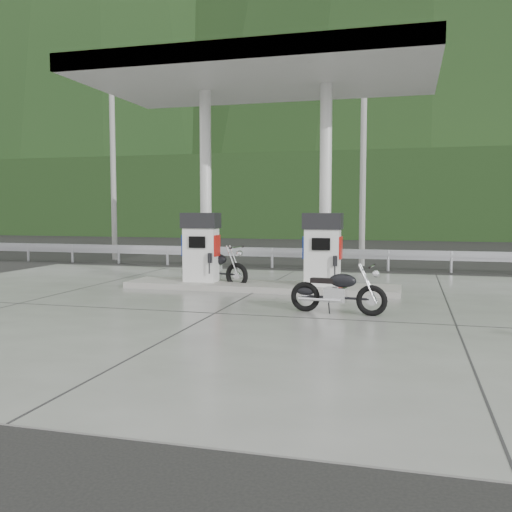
% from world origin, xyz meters
% --- Properties ---
extents(ground, '(160.00, 160.00, 0.00)m').
position_xyz_m(ground, '(0.00, 0.00, 0.00)').
color(ground, black).
rests_on(ground, ground).
extents(forecourt_apron, '(18.00, 14.00, 0.02)m').
position_xyz_m(forecourt_apron, '(0.00, 0.00, 0.01)').
color(forecourt_apron, slate).
rests_on(forecourt_apron, ground).
extents(pump_island, '(7.00, 1.40, 0.15)m').
position_xyz_m(pump_island, '(0.00, 2.50, 0.10)').
color(pump_island, gray).
rests_on(pump_island, forecourt_apron).
extents(gas_pump_left, '(0.95, 0.55, 1.80)m').
position_xyz_m(gas_pump_left, '(-1.60, 2.50, 1.07)').
color(gas_pump_left, white).
rests_on(gas_pump_left, pump_island).
extents(gas_pump_right, '(0.95, 0.55, 1.80)m').
position_xyz_m(gas_pump_right, '(1.60, 2.50, 1.07)').
color(gas_pump_right, white).
rests_on(gas_pump_right, pump_island).
extents(canopy_column_left, '(0.30, 0.30, 5.00)m').
position_xyz_m(canopy_column_left, '(-1.60, 2.90, 2.67)').
color(canopy_column_left, silver).
rests_on(canopy_column_left, pump_island).
extents(canopy_column_right, '(0.30, 0.30, 5.00)m').
position_xyz_m(canopy_column_right, '(1.60, 2.90, 2.67)').
color(canopy_column_right, silver).
rests_on(canopy_column_right, pump_island).
extents(canopy_roof, '(8.50, 5.00, 0.40)m').
position_xyz_m(canopy_roof, '(0.00, 2.50, 5.37)').
color(canopy_roof, silver).
rests_on(canopy_roof, canopy_column_left).
extents(guardrail, '(26.00, 0.16, 1.42)m').
position_xyz_m(guardrail, '(0.00, 8.00, 0.71)').
color(guardrail, '#AFB0B7').
rests_on(guardrail, ground).
extents(road, '(60.00, 7.00, 0.01)m').
position_xyz_m(road, '(0.00, 11.50, 0.00)').
color(road, black).
rests_on(road, ground).
extents(utility_pole_a, '(0.22, 0.22, 8.00)m').
position_xyz_m(utility_pole_a, '(-8.00, 9.50, 4.00)').
color(utility_pole_a, gray).
rests_on(utility_pole_a, ground).
extents(utility_pole_b, '(0.22, 0.22, 8.00)m').
position_xyz_m(utility_pole_b, '(2.00, 9.50, 4.00)').
color(utility_pole_b, gray).
rests_on(utility_pole_b, ground).
extents(tree_band, '(80.00, 6.00, 6.00)m').
position_xyz_m(tree_band, '(0.00, 30.00, 3.00)').
color(tree_band, black).
rests_on(tree_band, ground).
extents(forested_hills, '(100.00, 40.00, 140.00)m').
position_xyz_m(forested_hills, '(0.00, 60.00, 0.00)').
color(forested_hills, black).
rests_on(forested_hills, ground).
extents(motorcycle_left, '(2.08, 1.16, 0.94)m').
position_xyz_m(motorcycle_left, '(-1.35, 2.80, 0.49)').
color(motorcycle_left, black).
rests_on(motorcycle_left, forecourt_apron).
extents(motorcycle_right, '(1.85, 0.77, 0.85)m').
position_xyz_m(motorcycle_right, '(2.34, -0.38, 0.45)').
color(motorcycle_right, black).
rests_on(motorcycle_right, forecourt_apron).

